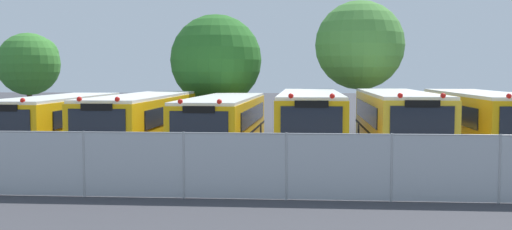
{
  "coord_description": "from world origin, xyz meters",
  "views": [
    {
      "loc": [
        -0.19,
        -26.04,
        3.36
      ],
      "look_at": [
        -2.23,
        0.0,
        1.6
      ],
      "focal_mm": 43.26,
      "sensor_mm": 36.0,
      "label": 1
    }
  ],
  "objects": [
    {
      "name": "ground_plane",
      "position": [
        0.0,
        0.0,
        0.0
      ],
      "size": [
        160.0,
        160.0,
        0.0
      ],
      "primitive_type": "plane",
      "color": "#38383D"
    },
    {
      "name": "school_bus_0",
      "position": [
        -10.77,
        -0.18,
        1.33
      ],
      "size": [
        2.57,
        10.49,
        2.51
      ],
      "rotation": [
        0.0,
        0.0,
        3.15
      ],
      "color": "#EAA80C",
      "rests_on": "ground_plane"
    },
    {
      "name": "school_bus_1",
      "position": [
        -7.11,
        -0.11,
        1.36
      ],
      "size": [
        2.6,
        11.6,
        2.58
      ],
      "rotation": [
        0.0,
        0.0,
        3.13
      ],
      "color": "#EAA80C",
      "rests_on": "ground_plane"
    },
    {
      "name": "school_bus_2",
      "position": [
        -3.58,
        -0.16,
        1.32
      ],
      "size": [
        2.76,
        11.17,
        2.5
      ],
      "rotation": [
        0.0,
        0.0,
        3.12
      ],
      "color": "#EAA80C",
      "rests_on": "ground_plane"
    },
    {
      "name": "school_bus_3",
      "position": [
        0.06,
        -0.15,
        1.43
      ],
      "size": [
        2.56,
        11.64,
        2.71
      ],
      "rotation": [
        0.0,
        0.0,
        3.14
      ],
      "color": "#EAA80C",
      "rests_on": "ground_plane"
    },
    {
      "name": "school_bus_4",
      "position": [
        3.67,
        -0.07,
        1.44
      ],
      "size": [
        2.64,
        11.66,
        2.73
      ],
      "rotation": [
        0.0,
        0.0,
        3.13
      ],
      "color": "yellow",
      "rests_on": "ground_plane"
    },
    {
      "name": "school_bus_5",
      "position": [
        7.13,
        0.13,
        1.43
      ],
      "size": [
        2.61,
        11.61,
        2.72
      ],
      "rotation": [
        0.0,
        0.0,
        3.15
      ],
      "color": "#EAA80C",
      "rests_on": "ground_plane"
    },
    {
      "name": "tree_0",
      "position": [
        -15.83,
        8.21,
        3.97
      ],
      "size": [
        3.57,
        3.57,
        5.69
      ],
      "color": "#4C3823",
      "rests_on": "ground_plane"
    },
    {
      "name": "tree_1",
      "position": [
        -5.04,
        7.9,
        4.03
      ],
      "size": [
        5.03,
        5.03,
        6.62
      ],
      "color": "#4C3823",
      "rests_on": "ground_plane"
    },
    {
      "name": "tree_2",
      "position": [
        2.9,
        8.78,
        4.91
      ],
      "size": [
        4.95,
        4.95,
        7.41
      ],
      "color": "#4C3823",
      "rests_on": "ground_plane"
    },
    {
      "name": "chainlink_fence",
      "position": [
        -0.65,
        -9.82,
        0.94
      ],
      "size": [
        27.62,
        0.07,
        1.8
      ],
      "color": "#9EA0A3",
      "rests_on": "ground_plane"
    }
  ]
}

